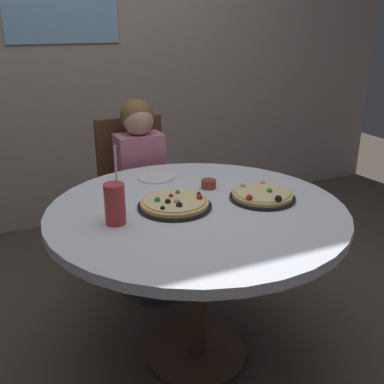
# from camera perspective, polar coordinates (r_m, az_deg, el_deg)

# --- Properties ---
(ground_plane) EXTENTS (8.00, 8.00, 0.00)m
(ground_plane) POSITION_cam_1_polar(r_m,az_deg,el_deg) (2.30, 0.54, -19.42)
(ground_plane) COLOR #4C4238
(wall_with_window) EXTENTS (5.20, 0.14, 2.90)m
(wall_with_window) POSITION_cam_1_polar(r_m,az_deg,el_deg) (3.51, -12.69, 19.75)
(wall_with_window) COLOR #A8998E
(wall_with_window) RESTS_ON ground_plane
(dining_table) EXTENTS (1.25, 1.25, 0.75)m
(dining_table) POSITION_cam_1_polar(r_m,az_deg,el_deg) (1.94, 0.60, -4.45)
(dining_table) COLOR silver
(dining_table) RESTS_ON ground_plane
(chair_wooden) EXTENTS (0.41, 0.41, 0.95)m
(chair_wooden) POSITION_cam_1_polar(r_m,az_deg,el_deg) (2.75, -7.08, 0.33)
(chair_wooden) COLOR brown
(chair_wooden) RESTS_ON ground_plane
(diner_child) EXTENTS (0.26, 0.41, 1.08)m
(diner_child) POSITION_cam_1_polar(r_m,az_deg,el_deg) (2.61, -5.77, -1.89)
(diner_child) COLOR #3F4766
(diner_child) RESTS_ON ground_plane
(pizza_veggie) EXTENTS (0.31, 0.31, 0.05)m
(pizza_veggie) POSITION_cam_1_polar(r_m,az_deg,el_deg) (1.89, -2.17, -1.50)
(pizza_veggie) COLOR black
(pizza_veggie) RESTS_ON dining_table
(pizza_cheese) EXTENTS (0.29, 0.29, 0.05)m
(pizza_cheese) POSITION_cam_1_polar(r_m,az_deg,el_deg) (2.01, 8.76, -0.43)
(pizza_cheese) COLOR black
(pizza_cheese) RESTS_ON dining_table
(soda_cup) EXTENTS (0.08, 0.08, 0.31)m
(soda_cup) POSITION_cam_1_polar(r_m,az_deg,el_deg) (1.75, -9.59, -1.44)
(soda_cup) COLOR #B73333
(soda_cup) RESTS_ON dining_table
(sauce_bowl) EXTENTS (0.07, 0.07, 0.04)m
(sauce_bowl) POSITION_cam_1_polar(r_m,az_deg,el_deg) (2.11, 2.08, 1.01)
(sauce_bowl) COLOR brown
(sauce_bowl) RESTS_ON dining_table
(plate_small) EXTENTS (0.18, 0.18, 0.01)m
(plate_small) POSITION_cam_1_polar(r_m,az_deg,el_deg) (2.25, -4.49, 1.83)
(plate_small) COLOR white
(plate_small) RESTS_ON dining_table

